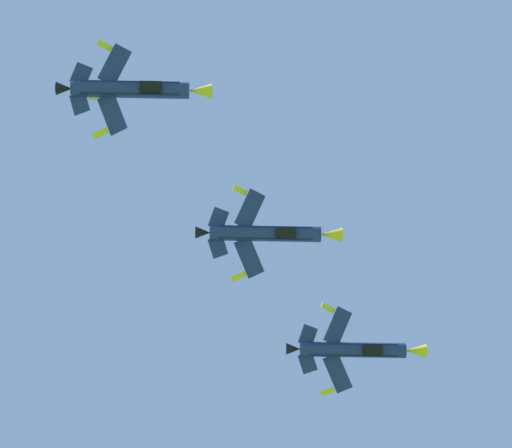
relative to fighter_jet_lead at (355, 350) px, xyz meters
The scene contains 3 objects.
fighter_jet_lead is the anchor object (origin of this frame).
fighter_jet_left_wing 17.25m from the fighter_jet_lead, 150.65° to the right, with size 15.10×9.70×5.58m.
fighter_jet_right_wing 38.12m from the fighter_jet_lead, 154.00° to the right, with size 15.10×9.59×5.92m.
Camera 1 is at (3.46, -3.20, 1.72)m, focal length 62.53 mm.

